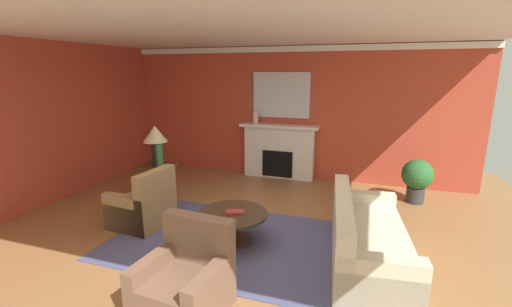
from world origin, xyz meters
TOP-DOWN VIEW (x-y plane):
  - ground_plane at (0.00, 0.00)m, footprint 9.69×9.69m
  - wall_fireplace at (0.00, 3.15)m, footprint 8.05×0.12m
  - wall_window at (-3.79, 0.30)m, footprint 0.12×6.78m
  - ceiling_panel at (0.00, 0.30)m, footprint 8.05×6.78m
  - crown_moulding at (0.00, 3.07)m, footprint 8.05×0.08m
  - area_rug at (0.07, -0.27)m, footprint 3.49×2.29m
  - fireplace at (-0.10, 2.94)m, footprint 1.80×0.35m
  - mantel_mirror at (-0.10, 3.06)m, footprint 1.30×0.04m
  - sofa at (1.89, -0.22)m, footprint 1.12×2.19m
  - armchair_near_window at (-1.49, -0.22)m, footprint 0.87×0.87m
  - armchair_facing_fireplace at (0.18, -1.80)m, footprint 0.86×0.86m
  - coffee_table at (0.07, -0.27)m, footprint 1.00×1.00m
  - side_table at (-1.89, 0.78)m, footprint 0.56×0.56m
  - table_lamp at (-1.89, 0.78)m, footprint 0.44×0.44m
  - vase_on_side_table at (-1.74, 0.66)m, footprint 0.12×0.12m
  - vase_mantel_left at (-0.65, 2.89)m, footprint 0.12×0.12m
  - book_red_cover at (0.12, -0.29)m, footprint 0.29×0.23m
  - potted_plant at (2.74, 2.24)m, footprint 0.56×0.56m

SIDE VIEW (x-z plane):
  - ground_plane at x=0.00m, z-range 0.00..0.00m
  - area_rug at x=0.07m, z-range 0.00..0.01m
  - sofa at x=1.89m, z-range -0.13..0.72m
  - armchair_near_window at x=-1.49m, z-range -0.17..0.78m
  - armchair_facing_fireplace at x=0.18m, z-range -0.17..0.78m
  - coffee_table at x=0.07m, z-range 0.11..0.56m
  - side_table at x=-1.89m, z-range 0.05..0.75m
  - book_red_cover at x=0.12m, z-range 0.45..0.49m
  - potted_plant at x=2.74m, z-range 0.08..0.91m
  - fireplace at x=-0.10m, z-range -0.03..1.20m
  - vase_on_side_table at x=-1.74m, z-range 0.70..1.14m
  - table_lamp at x=-1.89m, z-range 0.85..1.60m
  - vase_mantel_left at x=-0.65m, z-range 1.24..1.53m
  - wall_fireplace at x=0.00m, z-range 0.00..2.96m
  - wall_window at x=-3.79m, z-range 0.00..2.96m
  - mantel_mirror at x=-0.10m, z-range 1.39..2.40m
  - crown_moulding at x=0.00m, z-range 2.82..2.94m
  - ceiling_panel at x=0.00m, z-range 2.96..3.02m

